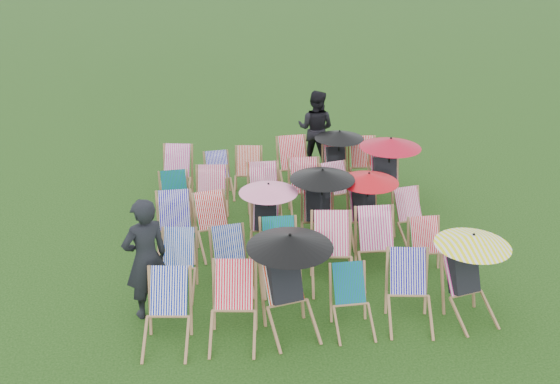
{
  "coord_description": "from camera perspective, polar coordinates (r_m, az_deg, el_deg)",
  "views": [
    {
      "loc": [
        -1.61,
        -9.1,
        5.21
      ],
      "look_at": [
        -0.17,
        0.31,
        0.9
      ],
      "focal_mm": 40.0,
      "sensor_mm": 36.0,
      "label": 1
    }
  ],
  "objects": [
    {
      "name": "deckchair_26",
      "position": [
        12.43,
        -2.95,
        1.75
      ],
      "size": [
        0.71,
        0.9,
        0.88
      ],
      "rotation": [
        0.0,
        0.0,
        -0.17
      ],
      "color": "olive",
      "rests_on": "ground"
    },
    {
      "name": "deckchair_6",
      "position": [
        9.38,
        -9.41,
        -6.62
      ],
      "size": [
        0.7,
        0.88,
        0.87
      ],
      "rotation": [
        0.0,
        0.0,
        -0.17
      ],
      "color": "olive",
      "rests_on": "ground"
    },
    {
      "name": "deckchair_29",
      "position": [
        12.88,
        7.75,
        2.54
      ],
      "size": [
        0.67,
        0.9,
        0.94
      ],
      "rotation": [
        0.0,
        0.0,
        -0.06
      ],
      "color": "olive",
      "rests_on": "ground"
    },
    {
      "name": "deckchair_9",
      "position": [
        9.44,
        4.82,
        -5.63
      ],
      "size": [
        0.8,
        1.02,
        1.01
      ],
      "rotation": [
        0.0,
        0.0,
        -0.15
      ],
      "color": "olive",
      "rests_on": "ground"
    },
    {
      "name": "deckchair_12",
      "position": [
        10.36,
        -9.58,
        -3.18
      ],
      "size": [
        0.64,
        0.89,
        0.96
      ],
      "rotation": [
        0.0,
        0.0,
        -0.0
      ],
      "color": "olive",
      "rests_on": "ground"
    },
    {
      "name": "deckchair_20",
      "position": [
        11.38,
        -1.41,
        -0.22
      ],
      "size": [
        0.68,
        0.92,
        0.96
      ],
      "rotation": [
        0.0,
        0.0,
        -0.05
      ],
      "color": "olive",
      "rests_on": "ground"
    },
    {
      "name": "deckchair_5",
      "position": [
        9.0,
        16.99,
        -7.31
      ],
      "size": [
        1.03,
        1.13,
        1.22
      ],
      "rotation": [
        0.0,
        0.0,
        0.2
      ],
      "color": "olive",
      "rests_on": "ground"
    },
    {
      "name": "deckchair_10",
      "position": [
        9.69,
        9.04,
        -5.05
      ],
      "size": [
        0.71,
        0.96,
        1.01
      ],
      "rotation": [
        0.0,
        0.0,
        -0.05
      ],
      "color": "olive",
      "rests_on": "ground"
    },
    {
      "name": "person_rear",
      "position": [
        13.72,
        3.28,
        5.8
      ],
      "size": [
        1.04,
        0.97,
        1.71
      ],
      "primitive_type": "imported",
      "rotation": [
        0.0,
        0.0,
        2.64
      ],
      "color": "black",
      "rests_on": "ground"
    },
    {
      "name": "deckchair_24",
      "position": [
        12.43,
        -9.56,
        1.63
      ],
      "size": [
        0.8,
        0.99,
        0.96
      ],
      "rotation": [
        0.0,
        0.0,
        -0.2
      ],
      "color": "olive",
      "rests_on": "ground"
    },
    {
      "name": "deckchair_22",
      "position": [
        11.63,
        5.55,
        0.05
      ],
      "size": [
        0.75,
        0.93,
        0.9
      ],
      "rotation": [
        0.0,
        0.0,
        0.21
      ],
      "color": "olive",
      "rests_on": "ground"
    },
    {
      "name": "deckchair_21",
      "position": [
        11.56,
        2.38,
        0.2
      ],
      "size": [
        0.7,
        0.93,
        0.97
      ],
      "rotation": [
        0.0,
        0.0,
        -0.07
      ],
      "color": "olive",
      "rests_on": "ground"
    },
    {
      "name": "deckchair_27",
      "position": [
        12.58,
        1.41,
        2.38
      ],
      "size": [
        0.71,
        0.96,
        1.01
      ],
      "rotation": [
        0.0,
        0.0,
        0.04
      ],
      "color": "olive",
      "rests_on": "ground"
    },
    {
      "name": "deckchair_14",
      "position": [
        10.29,
        -1.29,
        -2.24
      ],
      "size": [
        0.97,
        1.04,
        1.15
      ],
      "rotation": [
        0.0,
        0.0,
        -0.19
      ],
      "color": "olive",
      "rests_on": "ground"
    },
    {
      "name": "person_left",
      "position": [
        8.72,
        -12.15,
        -5.97
      ],
      "size": [
        0.77,
        0.67,
        1.78
      ],
      "primitive_type": "imported",
      "rotation": [
        0.0,
        0.0,
        3.6
      ],
      "color": "black",
      "rests_on": "ground"
    },
    {
      "name": "deckchair_8",
      "position": [
        9.4,
        0.07,
        -5.92
      ],
      "size": [
        0.66,
        0.89,
        0.94
      ],
      "rotation": [
        0.0,
        0.0,
        -0.04
      ],
      "color": "olive",
      "rests_on": "ground"
    },
    {
      "name": "deckchair_16",
      "position": [
        10.67,
        7.88,
        -1.31
      ],
      "size": [
        1.01,
        1.06,
        1.2
      ],
      "rotation": [
        0.0,
        0.0,
        -0.04
      ],
      "color": "olive",
      "rests_on": "ground"
    },
    {
      "name": "deckchair_23",
      "position": [
        11.88,
        9.78,
        1.77
      ],
      "size": [
        1.15,
        1.21,
        1.36
      ],
      "rotation": [
        0.0,
        0.0,
        -0.11
      ],
      "color": "olive",
      "rests_on": "ground"
    },
    {
      "name": "deckchair_25",
      "position": [
        12.41,
        -5.6,
        1.46
      ],
      "size": [
        0.6,
        0.79,
        0.82
      ],
      "rotation": [
        0.0,
        0.0,
        0.08
      ],
      "color": "olive",
      "rests_on": "ground"
    },
    {
      "name": "deckchair_2",
      "position": [
        8.34,
        0.84,
        -8.23
      ],
      "size": [
        1.15,
        1.25,
        1.37
      ],
      "rotation": [
        0.0,
        0.0,
        0.19
      ],
      "color": "olive",
      "rests_on": "ground"
    },
    {
      "name": "deckchair_17",
      "position": [
        10.9,
        12.1,
        -2.32
      ],
      "size": [
        0.66,
        0.84,
        0.84
      ],
      "rotation": [
        0.0,
        0.0,
        0.15
      ],
      "color": "olive",
      "rests_on": "ground"
    },
    {
      "name": "deckchair_4",
      "position": [
        8.76,
        11.8,
        -8.99
      ],
      "size": [
        0.76,
        0.96,
        0.94
      ],
      "rotation": [
        0.0,
        0.0,
        -0.17
      ],
      "color": "olive",
      "rests_on": "ground"
    },
    {
      "name": "deckchair_13",
      "position": [
        10.36,
        -5.98,
        -3.09
      ],
      "size": [
        0.75,
        0.94,
        0.92
      ],
      "rotation": [
        0.0,
        0.0,
        0.19
      ],
      "color": "olive",
      "rests_on": "ground"
    },
    {
      "name": "ground",
      "position": [
        10.61,
        1.15,
        -5.07
      ],
      "size": [
        100.0,
        100.0,
        0.0
      ],
      "primitive_type": "plane",
      "color": "black",
      "rests_on": "ground"
    },
    {
      "name": "deckchair_11",
      "position": [
        9.92,
        13.45,
        -5.27
      ],
      "size": [
        0.58,
        0.79,
        0.84
      ],
      "rotation": [
        0.0,
        0.0,
        -0.04
      ],
      "color": "olive",
      "rests_on": "ground"
    },
    {
      "name": "deckchair_15",
      "position": [
        10.5,
        3.63,
        -1.24
      ],
      "size": [
        1.09,
        1.16,
        1.29
      ],
      "rotation": [
        0.0,
        0.0,
        -0.14
      ],
      "color": "olive",
      "rests_on": "ground"
    },
    {
      "name": "deckchair_7",
      "position": [
        9.35,
        -4.44,
        -6.44
      ],
      "size": [
        0.66,
        0.86,
        0.87
      ],
      "rotation": [
        0.0,
        0.0,
        0.1
      ],
      "color": "olive",
      "rests_on": "ground"
    },
    {
      "name": "deckchair_0",
      "position": [
        8.32,
        -10.33,
        -10.88
      ],
      "size": [
        0.74,
        0.94,
        0.93
      ],
      "rotation": [
        0.0,
        0.0,
        -0.16
      ],
      "color": "olive",
      "rests_on": "ground"
    },
    {
      "name": "deckchair_19",
      "position": [
        11.32,
        -6.32,
        -0.53
      ],
      "size": [
        0.74,
        0.95,
        0.95
      ],
      "rotation": [
        0.0,
        0.0,
        -0.13
      ],
      "color": "olive",
      "rests_on": "ground"
    },
    {
      "name": "deckchair_3",
      "position": [
        8.56,
        6.64,
        -9.96
      ],
      "size": [
        0.55,
        0.76,
        0.82
      ],
      "rotation": [
        0.0,
        0.0,
        -0.0
      ],
      "color": "olive",
      "rests_on": "ground"
    },
    {
      "name": "deckchair_1",
      "position": [
        8.29,
        -4.31,
        -10.5
      ],
      "size": [
        0.78,
        0.98,
        0.97
      ],
      "rotation": [
        0.0,
        0.0,
        -0.16
      ],
      "color": "olive",
      "rests_on": "ground"
    },
    {
      "name": "deckchair_18",
      "position": [
        11.41,
        -9.53,
        -0.74
      ],
      "size": [
        0.62,
        0.84,
        0.87
      ],
      "rotation": [
        0.0,
        0.0,
        0.06
      ],
      "color": "olive",
      "rests_on": "ground"
    },
    {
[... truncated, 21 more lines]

